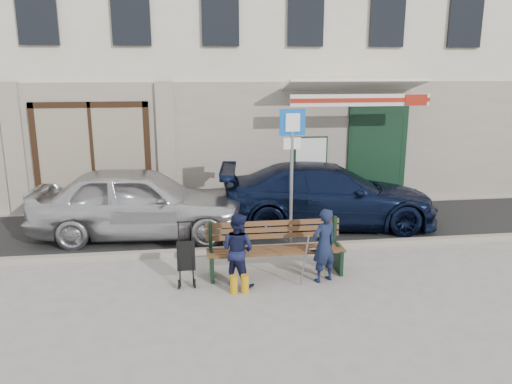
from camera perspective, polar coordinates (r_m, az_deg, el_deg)
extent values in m
plane|color=#9E9991|center=(8.49, -1.28, -10.59)|extent=(80.00, 80.00, 0.00)
cube|color=#282828|center=(11.37, -3.07, -4.11)|extent=(60.00, 3.20, 0.01)
cube|color=#9E9384|center=(9.85, -2.28, -6.67)|extent=(60.00, 0.18, 0.12)
cube|color=beige|center=(16.27, -5.01, 19.09)|extent=(20.00, 7.00, 10.00)
cube|color=#9E9384|center=(12.81, -3.87, 5.27)|extent=(20.00, 0.12, 3.20)
cube|color=maroon|center=(13.06, -18.07, 4.56)|extent=(2.50, 0.12, 2.00)
cube|color=black|center=(13.68, 13.61, 4.19)|extent=(1.60, 0.10, 2.60)
cube|color=black|center=(14.13, 12.91, 4.12)|extent=(1.25, 0.90, 2.40)
cube|color=white|center=(13.09, 6.31, 4.73)|extent=(0.80, 0.03, 0.65)
cube|color=white|center=(12.96, 10.70, 11.74)|extent=(3.40, 1.72, 0.42)
cube|color=white|center=(12.17, 11.91, 10.23)|extent=(3.40, 0.05, 0.28)
cube|color=maroon|center=(12.14, 11.96, 10.22)|extent=(3.40, 0.02, 0.10)
imported|color=silver|center=(10.90, -13.17, -1.11)|extent=(4.61, 2.15, 1.53)
imported|color=black|center=(11.51, 8.24, -0.35)|extent=(5.11, 2.57, 1.42)
cylinder|color=gray|center=(9.93, 4.06, 1.17)|extent=(0.07, 0.07, 2.67)
cube|color=#0C54B3|center=(9.74, 4.18, 7.95)|extent=(0.51, 0.08, 0.51)
cube|color=white|center=(9.71, 4.22, 7.93)|extent=(0.29, 0.05, 0.35)
cube|color=white|center=(9.79, 4.14, 5.56)|extent=(0.35, 0.06, 0.23)
cube|color=brown|center=(8.73, 2.29, -6.68)|extent=(2.40, 0.50, 0.04)
cube|color=brown|center=(8.90, 1.99, -4.30)|extent=(2.40, 0.10, 0.36)
cube|color=black|center=(8.70, -5.09, -8.40)|extent=(0.06, 0.50, 0.45)
cube|color=black|center=(9.07, 9.32, -7.59)|extent=(0.06, 0.50, 0.45)
cube|color=white|center=(8.79, 7.25, -6.44)|extent=(0.34, 0.25, 0.11)
cylinder|color=gray|center=(8.17, 5.56, -7.84)|extent=(0.07, 0.34, 0.96)
cylinder|color=#B68412|center=(8.15, -2.56, -10.51)|extent=(0.13, 0.13, 0.30)
cylinder|color=#B68412|center=(8.17, -1.28, -10.45)|extent=(0.13, 0.13, 0.30)
imported|color=#141C37|center=(8.49, 7.76, -6.07)|extent=(0.55, 0.46, 1.28)
imported|color=#141838|center=(8.28, -2.11, -6.59)|extent=(0.76, 0.74, 1.24)
cylinder|color=black|center=(8.43, -8.81, -10.38)|extent=(0.03, 0.15, 0.15)
cylinder|color=black|center=(8.43, -7.02, -10.33)|extent=(0.03, 0.15, 0.15)
cube|color=black|center=(8.47, -8.01, -7.22)|extent=(0.31, 0.28, 0.51)
cylinder|color=black|center=(8.41, -8.13, -3.40)|extent=(0.28, 0.03, 0.02)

